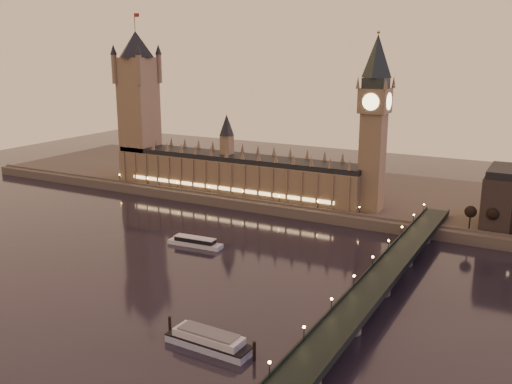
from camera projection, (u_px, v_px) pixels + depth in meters
ground at (177, 269)px, 265.72m from camera, size 700.00×700.00×0.00m
far_embankment at (355, 194)px, 391.45m from camera, size 560.00×130.00×6.00m
palace_of_westminster at (235, 169)px, 382.04m from camera, size 180.00×26.62×52.00m
victoria_tower at (138, 98)px, 408.43m from camera, size 31.68×31.68×118.00m
big_ben at (374, 113)px, 327.96m from camera, size 17.68×17.68×104.00m
westminster_bridge at (367, 298)px, 221.78m from camera, size 13.20×260.00×15.30m
bare_tree_0 at (469, 212)px, 302.65m from camera, size 6.53×6.53×13.27m
bare_tree_1 at (494, 215)px, 296.72m from camera, size 6.53×6.53×13.27m
cruise_boat_a at (195, 242)px, 296.78m from camera, size 30.32×8.69×4.79m
moored_barge at (209, 340)px, 195.30m from camera, size 36.43×9.95×6.68m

